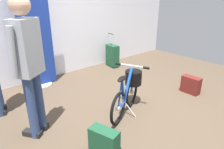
{
  "coord_description": "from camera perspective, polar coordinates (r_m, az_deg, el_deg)",
  "views": [
    {
      "loc": [
        -1.82,
        -1.82,
        1.66
      ],
      "look_at": [
        0.01,
        0.3,
        0.55
      ],
      "focal_mm": 32.01,
      "sensor_mm": 36.0,
      "label": 1
    }
  ],
  "objects": [
    {
      "name": "floor_banner_stand",
      "position": [
        3.97,
        -20.7,
        8.6
      ],
      "size": [
        0.6,
        0.36,
        1.9
      ],
      "color": "#B7B7BC",
      "rests_on": "ground_plane"
    },
    {
      "name": "back_wall",
      "position": [
        4.4,
        -17.11,
        18.43
      ],
      "size": [
        6.97,
        0.1,
        2.97
      ],
      "primitive_type": "cube",
      "color": "silver",
      "rests_on": "ground_plane"
    },
    {
      "name": "folding_bike_foreground",
      "position": [
        3.02,
        4.82,
        -4.13
      ],
      "size": [
        0.93,
        0.56,
        0.72
      ],
      "color": "black",
      "rests_on": "ground_plane"
    },
    {
      "name": "rolling_suitcase",
      "position": [
        4.97,
        0.11,
        5.5
      ],
      "size": [
        0.23,
        0.38,
        0.83
      ],
      "color": "#19472D",
      "rests_on": "ground_plane"
    },
    {
      "name": "handbag_on_floor",
      "position": [
        2.36,
        -2.2,
        -18.38
      ],
      "size": [
        0.26,
        0.37,
        0.29
      ],
      "color": "#19472D",
      "rests_on": "ground_plane"
    },
    {
      "name": "ground_plane",
      "position": [
        3.07,
        3.68,
        -11.24
      ],
      "size": [
        6.97,
        6.97,
        0.0
      ],
      "primitive_type": "plane",
      "color": "brown"
    },
    {
      "name": "backpack_on_floor",
      "position": [
        3.9,
        21.6,
        -2.77
      ],
      "size": [
        0.19,
        0.33,
        0.31
      ],
      "color": "maroon",
      "rests_on": "ground_plane"
    },
    {
      "name": "visitor_near_wall",
      "position": [
        2.45,
        -22.78,
        3.39
      ],
      "size": [
        0.44,
        0.39,
        1.68
      ],
      "color": "navy",
      "rests_on": "ground_plane"
    }
  ]
}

